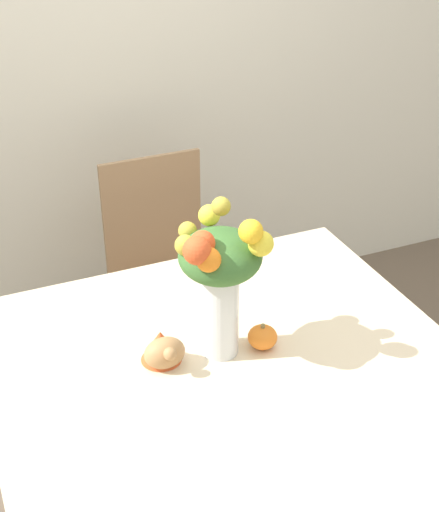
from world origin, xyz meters
The scene contains 6 objects.
wall_back centered at (0.00, 1.48, 1.35)m, with size 8.00×0.06×2.70m.
dining_table centered at (0.00, 0.00, 0.69)m, with size 1.23×1.18×0.78m.
flower_vase centered at (-0.01, 0.09, 1.03)m, with size 0.23×0.23×0.45m.
pumpkin centered at (0.11, 0.06, 0.81)m, with size 0.08×0.08×0.07m.
turkey_figurine centered at (-0.16, 0.11, 0.82)m, with size 0.11×0.15×0.09m.
dining_chair_near_window centered at (0.13, 0.95, 0.48)m, with size 0.43×0.43×0.94m.
Camera 1 is at (-0.60, -1.31, 1.98)m, focal length 50.00 mm.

